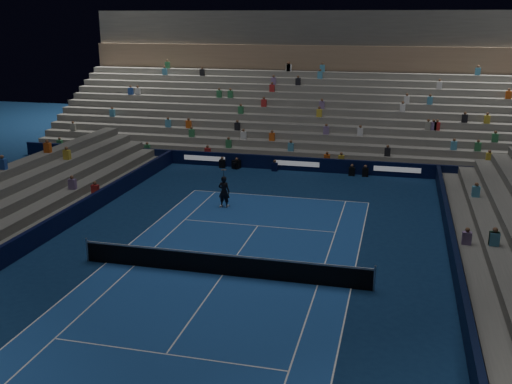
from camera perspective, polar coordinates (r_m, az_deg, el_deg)
The scene contains 9 objects.
ground at distance 25.68m, azimuth -3.24°, elevation -8.02°, with size 90.00×90.00×0.00m, color #0C244B.
court_surface at distance 25.68m, azimuth -3.24°, elevation -8.01°, with size 10.97×23.77×0.01m, color #1A4590.
sponsor_barrier_far at distance 42.61m, azimuth 4.03°, elevation 2.73°, with size 44.00×0.25×1.00m, color black.
sponsor_barrier_east at distance 24.65m, azimuth 19.13°, elevation -8.78°, with size 0.25×37.00×1.00m, color black.
sponsor_barrier_west at distance 29.63m, azimuth -21.56°, elevation -4.72°, with size 0.25×37.00×1.00m, color black.
grandstand_main at distance 51.19m, azimuth 5.94°, elevation 8.31°, with size 44.00×15.20×11.20m.
tennis_net at distance 25.47m, azimuth -3.25°, elevation -6.99°, with size 12.90×0.10×1.10m.
tennis_player at distance 34.25m, azimuth -3.10°, elevation 0.04°, with size 0.68×0.45×1.87m, color black.
broadcast_camera at distance 43.18m, azimuth -1.92°, elevation 2.70°, with size 0.65×1.00×0.62m.
Camera 1 is at (6.97, -22.28, 10.69)m, focal length 41.42 mm.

